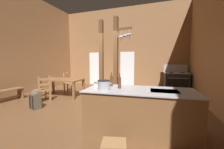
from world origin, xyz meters
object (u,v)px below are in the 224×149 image
object	(u,v)px
bottle_short_on_counter	(111,81)
bench_along_left_wall	(2,94)
stove_range	(176,82)
backpack	(35,99)
stockpot_on_counter	(104,85)
kitchen_island	(139,112)
ladderback_chair_by_post	(69,82)
dining_table	(62,81)
ladderback_chair_near_window	(43,89)
mixing_bowl_on_counter	(98,84)
bottle_tall_on_counter	(120,83)

from	to	relation	value
bottle_short_on_counter	bench_along_left_wall	bearing A→B (deg)	175.30
stove_range	bench_along_left_wall	distance (m)	7.37
backpack	stockpot_on_counter	distance (m)	2.76
stove_range	bottle_short_on_counter	world-z (taller)	stove_range
kitchen_island	ladderback_chair_by_post	distance (m)	4.86
stove_range	dining_table	distance (m)	5.38
dining_table	ladderback_chair_by_post	size ratio (longest dim) A/B	1.83
kitchen_island	stockpot_on_counter	bearing A→B (deg)	-159.90
stove_range	bench_along_left_wall	bearing A→B (deg)	-146.34
kitchen_island	ladderback_chair_near_window	xyz separation A→B (m)	(-3.64, 1.11, -0.00)
bench_along_left_wall	stove_range	bearing A→B (deg)	33.66
ladderback_chair_by_post	bench_along_left_wall	bearing A→B (deg)	-113.97
stockpot_on_counter	bottle_short_on_counter	xyz separation A→B (m)	(0.01, 0.43, 0.03)
bottle_short_on_counter	mixing_bowl_on_counter	bearing A→B (deg)	-157.67
bench_along_left_wall	stockpot_on_counter	size ratio (longest dim) A/B	4.49
mixing_bowl_on_counter	bottle_tall_on_counter	size ratio (longest dim) A/B	0.73
ladderback_chair_by_post	bench_along_left_wall	distance (m)	2.63
mixing_bowl_on_counter	bottle_tall_on_counter	bearing A→B (deg)	-8.63
ladderback_chair_by_post	dining_table	bearing A→B (deg)	-68.79
ladderback_chair_near_window	bottle_tall_on_counter	distance (m)	3.47
bottle_short_on_counter	bottle_tall_on_counter	bearing A→B (deg)	-38.66
ladderback_chair_by_post	backpack	bearing A→B (deg)	-76.06
ladderback_chair_by_post	bottle_short_on_counter	size ratio (longest dim) A/B	3.02
bottle_tall_on_counter	mixing_bowl_on_counter	bearing A→B (deg)	171.37
dining_table	mixing_bowl_on_counter	xyz separation A→B (m)	(2.58, -1.97, 0.30)
stockpot_on_counter	bench_along_left_wall	bearing A→B (deg)	169.64
ladderback_chair_by_post	bottle_short_on_counter	xyz separation A→B (m)	(3.22, -2.75, 0.58)
stockpot_on_counter	bottle_tall_on_counter	xyz separation A→B (m)	(0.26, 0.23, 0.03)
dining_table	backpack	xyz separation A→B (m)	(0.27, -1.60, -0.34)
stockpot_on_counter	mixing_bowl_on_counter	xyz separation A→B (m)	(-0.28, 0.31, -0.05)
mixing_bowl_on_counter	bottle_short_on_counter	xyz separation A→B (m)	(0.29, 0.12, 0.08)
ladderback_chair_near_window	bottle_tall_on_counter	bearing A→B (deg)	-19.23
dining_table	bottle_short_on_counter	xyz separation A→B (m)	(2.87, -1.85, 0.38)
bench_along_left_wall	dining_table	bearing A→B (deg)	46.58
kitchen_island	mixing_bowl_on_counter	world-z (taller)	mixing_bowl_on_counter
bench_along_left_wall	mixing_bowl_on_counter	world-z (taller)	mixing_bowl_on_counter
kitchen_island	mixing_bowl_on_counter	bearing A→B (deg)	176.04
kitchen_island	bottle_short_on_counter	distance (m)	0.90
dining_table	stockpot_on_counter	distance (m)	3.67
stove_range	ladderback_chair_near_window	xyz separation A→B (m)	(-4.83, -3.51, -0.03)
bench_along_left_wall	backpack	distance (m)	1.69
stove_range	mixing_bowl_on_counter	world-z (taller)	stove_range
backpack	stockpot_on_counter	xyz separation A→B (m)	(2.59, -0.68, 0.69)
stove_range	ladderback_chair_by_post	world-z (taller)	stove_range
stockpot_on_counter	mixing_bowl_on_counter	size ratio (longest dim) A/B	1.42
kitchen_island	ladderback_chair_near_window	size ratio (longest dim) A/B	2.34
bench_along_left_wall	mixing_bowl_on_counter	bearing A→B (deg)	-6.71
stove_range	mixing_bowl_on_counter	size ratio (longest dim) A/B	5.78
ladderback_chair_by_post	mixing_bowl_on_counter	world-z (taller)	mixing_bowl_on_counter
ladderback_chair_near_window	stockpot_on_counter	world-z (taller)	stockpot_on_counter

